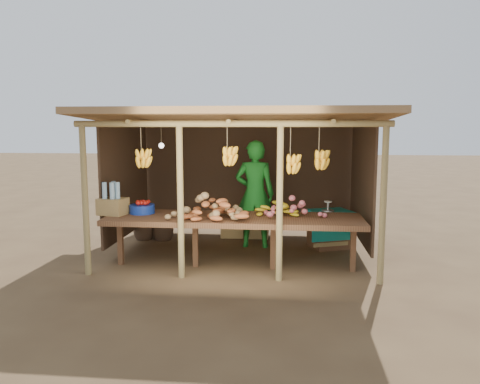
{
  "coord_description": "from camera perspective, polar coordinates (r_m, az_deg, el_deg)",
  "views": [
    {
      "loc": [
        0.78,
        -7.91,
        2.15
      ],
      "look_at": [
        0.0,
        0.0,
        1.05
      ],
      "focal_mm": 35.0,
      "sensor_mm": 36.0,
      "label": 1
    }
  ],
  "objects": [
    {
      "name": "bottle_box",
      "position": [
        7.54,
        -15.26,
        -1.19
      ],
      "size": [
        0.47,
        0.4,
        0.52
      ],
      "color": "olive",
      "rests_on": "counter"
    },
    {
      "name": "potato_heap",
      "position": [
        7.07,
        -4.25,
        -1.63
      ],
      "size": [
        1.25,
        1.01,
        0.37
      ],
      "primitive_type": null,
      "rotation": [
        0.0,
        0.0,
        0.39
      ],
      "color": "#93744C",
      "rests_on": "counter"
    },
    {
      "name": "counter",
      "position": [
        7.15,
        -0.75,
        -3.51
      ],
      "size": [
        3.9,
        1.05,
        0.8
      ],
      "color": "brown",
      "rests_on": "ground"
    },
    {
      "name": "burlap_sacks",
      "position": [
        9.18,
        -10.52,
        -4.25
      ],
      "size": [
        0.78,
        0.41,
        0.55
      ],
      "color": "#432E1F",
      "rests_on": "ground"
    },
    {
      "name": "stall_structure",
      "position": [
        7.87,
        -0.09,
        6.18
      ],
      "size": [
        4.7,
        3.5,
        2.43
      ],
      "color": "#9B8450",
      "rests_on": "ground"
    },
    {
      "name": "tomato_basin",
      "position": [
        7.56,
        -11.85,
        -1.91
      ],
      "size": [
        0.4,
        0.4,
        0.21
      ],
      "rotation": [
        0.0,
        0.0,
        -0.26
      ],
      "color": "navy",
      "rests_on": "counter"
    },
    {
      "name": "vendor",
      "position": [
        8.38,
        1.81,
        -0.26
      ],
      "size": [
        0.71,
        0.47,
        1.93
      ],
      "primitive_type": "imported",
      "rotation": [
        0.0,
        0.0,
        3.13
      ],
      "color": "#1B7D24",
      "rests_on": "ground"
    },
    {
      "name": "sweet_potato_heap",
      "position": [
        6.96,
        -2.82,
        -1.82
      ],
      "size": [
        1.12,
        0.86,
        0.36
      ],
      "primitive_type": null,
      "rotation": [
        0.0,
        0.0,
        0.31
      ],
      "color": "#AE592C",
      "rests_on": "counter"
    },
    {
      "name": "ground",
      "position": [
        8.23,
        0.0,
        -7.26
      ],
      "size": [
        60.0,
        60.0,
        0.0
      ],
      "primitive_type": "plane",
      "color": "brown",
      "rests_on": "ground"
    },
    {
      "name": "banana_pile",
      "position": [
        7.27,
        4.25,
        -1.45
      ],
      "size": [
        0.63,
        0.39,
        0.35
      ],
      "primitive_type": null,
      "rotation": [
        0.0,
        0.0,
        0.04
      ],
      "color": "yellow",
      "rests_on": "counter"
    },
    {
      "name": "tarp_crate",
      "position": [
        8.61,
        10.87,
        -4.3
      ],
      "size": [
        0.9,
        0.85,
        0.87
      ],
      "color": "brown",
      "rests_on": "ground"
    },
    {
      "name": "onion_heap",
      "position": [
        7.12,
        6.77,
        -1.63
      ],
      "size": [
        1.04,
        0.83,
        0.36
      ],
      "primitive_type": null,
      "rotation": [
        0.0,
        0.0,
        0.37
      ],
      "color": "#CD636A",
      "rests_on": "counter"
    },
    {
      "name": "carton_stack",
      "position": [
        9.14,
        1.11,
        -3.74
      ],
      "size": [
        0.93,
        0.37,
        0.7
      ],
      "color": "olive",
      "rests_on": "ground"
    }
  ]
}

